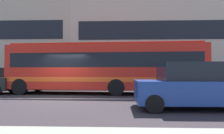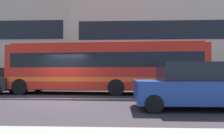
% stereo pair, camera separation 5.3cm
% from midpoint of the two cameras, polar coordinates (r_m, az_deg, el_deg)
% --- Properties ---
extents(ground_plane, '(160.00, 160.00, 0.00)m').
position_cam_midpoint_polar(ground_plane, '(10.52, -16.83, -9.20)').
color(ground_plane, '#2E262A').
extents(lane_centre_line, '(60.00, 0.16, 0.01)m').
position_cam_midpoint_polar(lane_centre_line, '(10.52, -16.83, -9.18)').
color(lane_centre_line, silver).
rests_on(lane_centre_line, ground_plane).
extents(hedge_row_far, '(16.04, 1.10, 0.99)m').
position_cam_midpoint_polar(hedge_row_far, '(16.41, -5.85, -4.77)').
color(hedge_row_far, '#275325').
rests_on(hedge_row_far, ground_plane).
extents(apartment_block_left, '(21.03, 10.52, 10.70)m').
position_cam_midpoint_polar(apartment_block_left, '(30.67, -29.25, 5.99)').
color(apartment_block_left, '#BCAB94').
rests_on(apartment_block_left, ground_plane).
extents(apartment_block_right, '(23.24, 10.52, 10.44)m').
position_cam_midpoint_polar(apartment_block_right, '(26.88, 15.67, 6.61)').
color(apartment_block_right, beige).
rests_on(apartment_block_right, ground_plane).
extents(transit_bus, '(12.53, 3.23, 3.24)m').
position_cam_midpoint_polar(transit_bus, '(12.40, -1.86, 0.18)').
color(transit_bus, red).
rests_on(transit_bus, ground_plane).
extents(sedan_oncoming, '(4.38, 1.95, 1.77)m').
position_cam_midpoint_polar(sedan_oncoming, '(7.88, 23.09, -5.58)').
color(sedan_oncoming, navy).
rests_on(sedan_oncoming, ground_plane).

